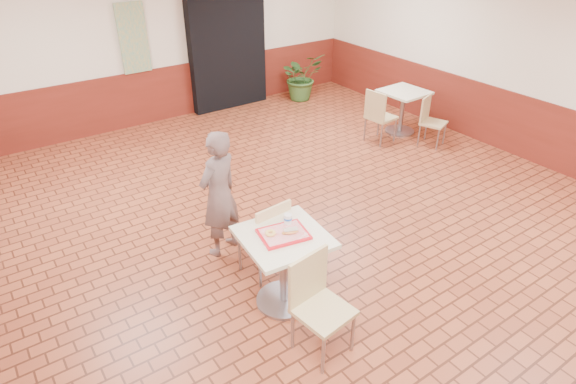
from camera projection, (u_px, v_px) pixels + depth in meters
room_shell at (344, 127)px, 5.23m from camera, size 8.01×10.01×3.01m
wainscot_band at (339, 204)px, 5.74m from camera, size 8.00×10.00×1.00m
corridor_doorway at (228, 53)px, 9.48m from camera, size 1.60×0.22×2.20m
promo_poster at (133, 38)px, 8.38m from camera, size 0.50×0.03×1.20m
main_table at (284, 258)px, 4.75m from camera, size 0.80×0.80×0.84m
chair_main_front at (317, 300)px, 4.27m from camera, size 0.51×0.51×0.98m
chair_main_back at (267, 235)px, 5.14m from camera, size 0.48×0.48×0.96m
customer at (219, 195)px, 5.42m from camera, size 0.65×0.54×1.54m
serving_tray at (283, 234)px, 4.60m from camera, size 0.45×0.35×0.03m
ring_donut at (270, 233)px, 4.57m from camera, size 0.13×0.13×0.03m
long_john_donut at (290, 231)px, 4.58m from camera, size 0.17×0.13×0.05m
paper_cup at (288, 219)px, 4.71m from camera, size 0.08×0.08×0.10m
second_table at (403, 105)px, 8.61m from camera, size 0.74×0.74×0.78m
chair_second_left at (379, 114)px, 8.22m from camera, size 0.48×0.48×0.93m
chair_second_front at (430, 118)px, 8.19m from camera, size 0.50×0.50×0.84m
potted_plant at (301, 77)px, 10.17m from camera, size 0.89×0.77×0.98m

